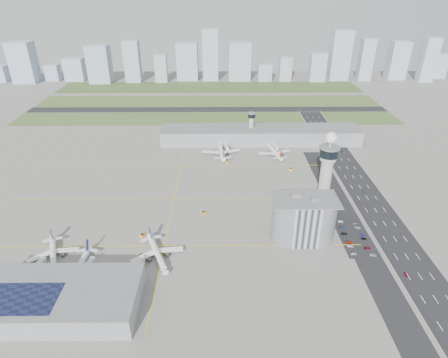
{
  "coord_description": "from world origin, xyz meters",
  "views": [
    {
      "loc": [
        -2.34,
        -226.36,
        154.72
      ],
      "look_at": [
        0.0,
        35.0,
        15.0
      ],
      "focal_mm": 30.0,
      "sensor_mm": 36.0,
      "label": 1
    }
  ],
  "objects_px": {
    "car_hw_2": "(343,152)",
    "car_lot_0": "(354,254)",
    "airplane_near_a": "(52,251)",
    "car_lot_9": "(362,235)",
    "car_lot_5": "(341,221)",
    "tug_5": "(291,169)",
    "secondary_tower": "(251,125)",
    "jet_bridge_far_1": "(273,145)",
    "airplane_far_b": "(274,149)",
    "tug_4": "(228,162)",
    "tug_0": "(44,266)",
    "car_hw_1": "(364,191)",
    "car_lot_2": "(349,242)",
    "car_hw_0": "(406,275)",
    "car_lot_7": "(367,248)",
    "car_lot_8": "(364,239)",
    "admin_building": "(304,219)",
    "tug_2": "(142,235)",
    "jet_bridge_near_2": "(134,276)",
    "car_lot_6": "(373,255)",
    "car_lot_10": "(358,227)",
    "tug_3": "(203,213)",
    "airplane_far_a": "(221,148)",
    "jet_bridge_far_0": "(225,145)",
    "airplane_near_c": "(157,251)",
    "car_lot_3": "(344,234)",
    "car_lot_1": "(350,246)",
    "car_lot_11": "(355,224)",
    "airplane_near_b": "(78,265)",
    "jet_bridge_near_1": "(83,276)",
    "jet_bridge_near_0": "(31,276)",
    "control_tower": "(326,172)",
    "car_lot_4": "(342,227)"
  },
  "relations": [
    {
      "from": "admin_building",
      "to": "airplane_near_b",
      "type": "bearing_deg",
      "value": -166.91
    },
    {
      "from": "tug_4",
      "to": "car_lot_0",
      "type": "distance_m",
      "value": 156.78
    },
    {
      "from": "car_hw_0",
      "to": "car_lot_7",
      "type": "bearing_deg",
      "value": 121.74
    },
    {
      "from": "airplane_far_b",
      "to": "car_lot_2",
      "type": "distance_m",
      "value": 146.62
    },
    {
      "from": "control_tower",
      "to": "car_lot_4",
      "type": "distance_m",
      "value": 40.78
    },
    {
      "from": "car_lot_5",
      "to": "car_lot_8",
      "type": "xyz_separation_m",
      "value": [
        9.84,
        -20.33,
        0.01
      ]
    },
    {
      "from": "airplane_near_c",
      "to": "car_lot_0",
      "type": "xyz_separation_m",
      "value": [
        124.33,
        2.18,
        -4.94
      ]
    },
    {
      "from": "secondary_tower",
      "to": "car_lot_6",
      "type": "relative_size",
      "value": 7.15
    },
    {
      "from": "admin_building",
      "to": "tug_2",
      "type": "height_order",
      "value": "admin_building"
    },
    {
      "from": "secondary_tower",
      "to": "jet_bridge_near_0",
      "type": "height_order",
      "value": "secondary_tower"
    },
    {
      "from": "admin_building",
      "to": "car_hw_0",
      "type": "height_order",
      "value": "admin_building"
    },
    {
      "from": "car_lot_2",
      "to": "car_hw_1",
      "type": "height_order",
      "value": "car_lot_2"
    },
    {
      "from": "car_lot_5",
      "to": "tug_5",
      "type": "bearing_deg",
      "value": 9.54
    },
    {
      "from": "airplane_near_a",
      "to": "car_lot_9",
      "type": "bearing_deg",
      "value": 73.63
    },
    {
      "from": "tug_0",
      "to": "car_hw_1",
      "type": "relative_size",
      "value": 0.9
    },
    {
      "from": "jet_bridge_near_1",
      "to": "tug_5",
      "type": "relative_size",
      "value": 3.86
    },
    {
      "from": "control_tower",
      "to": "car_lot_6",
      "type": "bearing_deg",
      "value": -66.07
    },
    {
      "from": "car_hw_2",
      "to": "jet_bridge_near_2",
      "type": "bearing_deg",
      "value": -128.26
    },
    {
      "from": "jet_bridge_far_1",
      "to": "jet_bridge_near_1",
      "type": "bearing_deg",
      "value": -44.97
    },
    {
      "from": "car_lot_2",
      "to": "car_lot_9",
      "type": "distance_m",
      "value": 14.03
    },
    {
      "from": "car_lot_8",
      "to": "car_lot_9",
      "type": "distance_m",
      "value": 3.9
    },
    {
      "from": "airplane_far_b",
      "to": "car_lot_2",
      "type": "height_order",
      "value": "airplane_far_b"
    },
    {
      "from": "airplane_near_a",
      "to": "jet_bridge_near_2",
      "type": "bearing_deg",
      "value": 47.82
    },
    {
      "from": "control_tower",
      "to": "car_lot_2",
      "type": "distance_m",
      "value": 50.8
    },
    {
      "from": "car_lot_6",
      "to": "jet_bridge_far_0",
      "type": "bearing_deg",
      "value": 33.79
    },
    {
      "from": "airplane_far_b",
      "to": "car_lot_2",
      "type": "relative_size",
      "value": 8.68
    },
    {
      "from": "admin_building",
      "to": "car_hw_0",
      "type": "xyz_separation_m",
      "value": [
        54.86,
        -37.08,
        -14.7
      ]
    },
    {
      "from": "car_lot_6",
      "to": "jet_bridge_far_1",
      "type": "bearing_deg",
      "value": 19.43
    },
    {
      "from": "jet_bridge_far_0",
      "to": "tug_2",
      "type": "relative_size",
      "value": 4.06
    },
    {
      "from": "airplane_far_b",
      "to": "tug_4",
      "type": "height_order",
      "value": "airplane_far_b"
    },
    {
      "from": "tug_2",
      "to": "car_lot_1",
      "type": "xyz_separation_m",
      "value": [
        138.5,
        -12.7,
        -0.38
      ]
    },
    {
      "from": "car_lot_2",
      "to": "car_hw_1",
      "type": "distance_m",
      "value": 75.4
    },
    {
      "from": "airplane_far_a",
      "to": "car_lot_2",
      "type": "height_order",
      "value": "airplane_far_a"
    },
    {
      "from": "secondary_tower",
      "to": "car_lot_10",
      "type": "distance_m",
      "value": 174.4
    },
    {
      "from": "admin_building",
      "to": "airplane_far_a",
      "type": "height_order",
      "value": "admin_building"
    },
    {
      "from": "tug_3",
      "to": "car_lot_5",
      "type": "height_order",
      "value": "tug_3"
    },
    {
      "from": "car_lot_6",
      "to": "car_lot_10",
      "type": "relative_size",
      "value": 1.04
    },
    {
      "from": "tug_5",
      "to": "car_hw_0",
      "type": "xyz_separation_m",
      "value": [
        45.17,
        -139.12,
        -0.45
      ]
    },
    {
      "from": "secondary_tower",
      "to": "jet_bridge_far_1",
      "type": "bearing_deg",
      "value": -39.29
    },
    {
      "from": "tug_5",
      "to": "tug_2",
      "type": "bearing_deg",
      "value": -46.87
    },
    {
      "from": "admin_building",
      "to": "airplane_far_b",
      "type": "relative_size",
      "value": 1.08
    },
    {
      "from": "tug_3",
      "to": "car_lot_7",
      "type": "distance_m",
      "value": 116.19
    },
    {
      "from": "car_lot_1",
      "to": "car_lot_9",
      "type": "height_order",
      "value": "car_lot_1"
    },
    {
      "from": "car_lot_3",
      "to": "car_lot_7",
      "type": "bearing_deg",
      "value": -147.72
    },
    {
      "from": "car_lot_10",
      "to": "car_lot_2",
      "type": "bearing_deg",
      "value": 154.48
    },
    {
      "from": "secondary_tower",
      "to": "tug_3",
      "type": "relative_size",
      "value": 9.81
    },
    {
      "from": "car_hw_2",
      "to": "car_lot_0",
      "type": "bearing_deg",
      "value": -98.13
    },
    {
      "from": "secondary_tower",
      "to": "tug_4",
      "type": "bearing_deg",
      "value": -115.59
    },
    {
      "from": "admin_building",
      "to": "car_lot_11",
      "type": "xyz_separation_m",
      "value": [
        41.59,
        15.31,
        -14.76
      ]
    },
    {
      "from": "car_lot_0",
      "to": "car_lot_1",
      "type": "distance_m",
      "value": 7.78
    }
  ]
}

